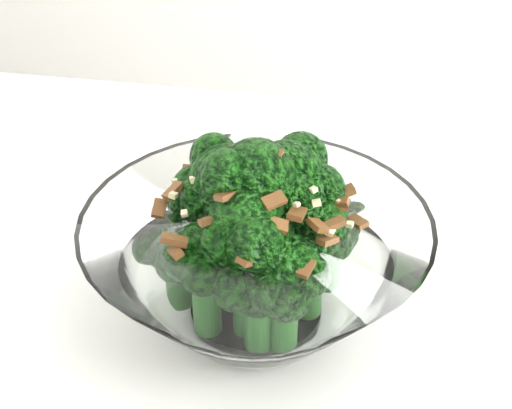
# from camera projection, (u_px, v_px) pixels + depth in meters

# --- Properties ---
(broccoli_dish) EXTENTS (0.22, 0.22, 0.14)m
(broccoli_dish) POSITION_uv_depth(u_px,v_px,m) (256.00, 256.00, 0.46)
(broccoli_dish) COLOR white
(broccoli_dish) RESTS_ON table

